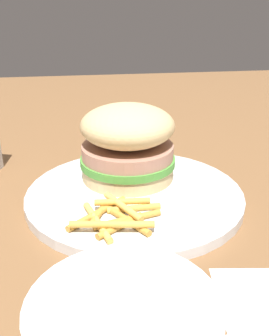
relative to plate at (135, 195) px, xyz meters
name	(u,v)px	position (x,y,z in m)	size (l,w,h in m)	color
ground_plane	(125,190)	(0.01, -0.03, -0.01)	(1.60, 1.60, 0.00)	brown
plate	(135,195)	(0.00, 0.00, 0.00)	(0.26, 0.26, 0.01)	silver
sandwich	(128,142)	(0.00, -0.04, 0.05)	(0.12, 0.12, 0.09)	tan
fries_pile	(116,216)	(0.03, 0.06, 0.01)	(0.10, 0.09, 0.01)	gold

